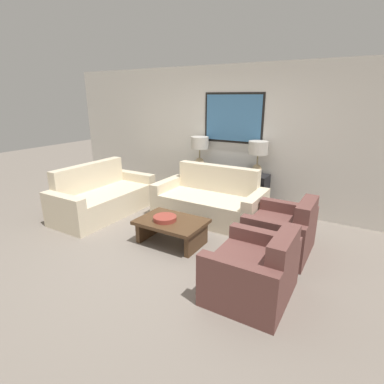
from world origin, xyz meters
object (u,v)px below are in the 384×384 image
Objects in this scene: coffee_table at (172,226)px; decorative_bowl at (165,218)px; console_table at (226,189)px; table_lamp_left at (200,146)px; armchair_near_camera at (254,272)px; couch_by_back_wall at (210,202)px; armchair_near_back_wall at (282,233)px; table_lamp_right at (258,151)px; couch_by_side at (103,198)px.

decorative_bowl reaches higher than coffee_table.
console_table is 2.65× the size of table_lamp_left.
coffee_table is 1.57m from armchair_near_camera.
couch_by_back_wall is 5.59× the size of decorative_bowl.
console_table is at bearing 138.99° from armchair_near_back_wall.
table_lamp_left and table_lamp_right have the same top height.
console_table is 4.75× the size of decorative_bowl.
console_table is at bearing 86.34° from decorative_bowl.
couch_by_back_wall is (0.59, -0.68, -0.86)m from table_lamp_left.
couch_by_back_wall is at bearing 87.77° from coffee_table.
coffee_table is at bearing -109.40° from table_lamp_right.
couch_by_back_wall is 1.00× the size of couch_by_side.
table_lamp_right is 2.14m from decorative_bowl.
coffee_table is (0.55, -1.81, -0.90)m from table_lamp_left.
console_table is 1.81m from coffee_table.
couch_by_back_wall is at bearing -90.00° from console_table.
table_lamp_left is 0.64× the size of armchair_near_camera.
armchair_near_back_wall is at bearing -31.54° from table_lamp_left.
decorative_bowl is at bearing 161.44° from armchair_near_camera.
couch_by_back_wall reaches higher than armchair_near_camera.
console_table is 2.65× the size of table_lamp_right.
console_table is 0.85× the size of couch_by_side.
table_lamp_right is 2.12m from coffee_table.
armchair_near_camera is at bearing -70.81° from table_lamp_right.
couch_by_back_wall is at bearing -48.89° from table_lamp_left.
armchair_near_back_wall is (1.46, 0.57, 0.02)m from coffee_table.
armchair_near_camera is at bearing -21.32° from coffee_table.
table_lamp_left reaches higher than armchair_near_back_wall.
coffee_table is 1.57m from armchair_near_back_wall.
coffee_table is at bearing 36.01° from decorative_bowl.
couch_by_side reaches higher than armchair_near_back_wall.
table_lamp_right is 0.32× the size of couch_by_back_wall.
table_lamp_right reaches higher than couch_by_back_wall.
decorative_bowl is 0.36× the size of armchair_near_camera.
table_lamp_right is at bearing 109.19° from armchair_near_camera.
armchair_near_camera is (1.46, -0.57, 0.02)m from coffee_table.
couch_by_side is at bearing -156.12° from couch_by_back_wall.
couch_by_side reaches higher than armchair_near_camera.
table_lamp_left is 2.10m from couch_by_side.
table_lamp_right is 0.64× the size of armchair_near_camera.
table_lamp_right is 2.67m from armchair_near_camera.
decorative_bowl is (-0.71, -1.86, -0.76)m from table_lamp_right.
armchair_near_back_wall is (1.54, 0.63, -0.11)m from decorative_bowl.
table_lamp_left is 3.24m from armchair_near_camera.
decorative_bowl is at bearing -143.99° from coffee_table.
couch_by_back_wall reaches higher than armchair_near_back_wall.
couch_by_back_wall is 1.19m from decorative_bowl.
armchair_near_camera is at bearing -15.56° from couch_by_side.
coffee_table is 1.03× the size of armchair_near_back_wall.
couch_by_back_wall is 2.22m from armchair_near_camera.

